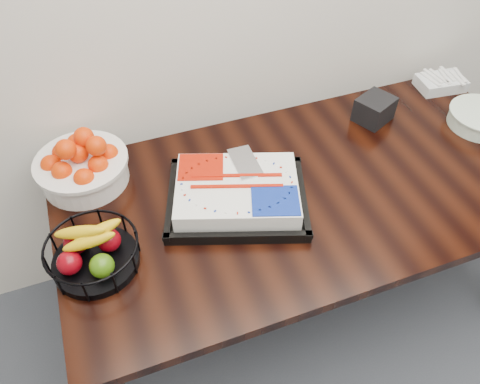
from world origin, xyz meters
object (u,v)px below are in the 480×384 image
object	(u,v)px
napkin_box	(374,109)
cake_tray	(237,193)
tangerine_bowl	(81,162)
fruit_basket	(93,252)
table	(311,201)

from	to	relation	value
napkin_box	cake_tray	bearing A→B (deg)	-160.48
napkin_box	tangerine_bowl	bearing A→B (deg)	177.61
cake_tray	napkin_box	distance (m)	0.73
cake_tray	fruit_basket	world-z (taller)	fruit_basket
table	fruit_basket	bearing A→B (deg)	-174.40
table	napkin_box	world-z (taller)	napkin_box
cake_tray	fruit_basket	xyz separation A→B (m)	(-0.49, -0.09, 0.02)
table	fruit_basket	size ratio (longest dim) A/B	6.48
tangerine_bowl	table	bearing A→B (deg)	-21.97
table	tangerine_bowl	size ratio (longest dim) A/B	5.56
tangerine_bowl	fruit_basket	size ratio (longest dim) A/B	1.16
table	cake_tray	bearing A→B (deg)	177.22
table	tangerine_bowl	world-z (taller)	tangerine_bowl
table	fruit_basket	world-z (taller)	fruit_basket
cake_tray	table	bearing A→B (deg)	-2.78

